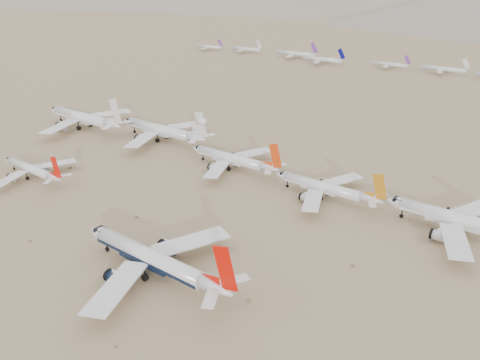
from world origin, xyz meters
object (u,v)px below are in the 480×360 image
Objects in this scene: main_airliner at (155,260)px; row2_white_trijet at (164,130)px; row2_navy_widebody at (465,222)px; second_airliner at (33,170)px.

row2_white_trijet reaches higher than main_airliner.
row2_navy_widebody is 0.91× the size of row2_white_trijet.
row2_navy_widebody is (144.76, 54.24, 1.07)m from second_airliner.
main_airliner is 92.29m from row2_navy_widebody.
second_airliner is at bearing 168.97° from main_airliner.
second_airliner is 63.41m from row2_white_trijet.
row2_navy_widebody is at bearing -3.61° from row2_white_trijet.
second_airliner is (-85.74, 16.71, -1.26)m from main_airliner.
row2_navy_widebody reaches higher than second_airliner.
second_airliner is 0.77× the size of row2_navy_widebody.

